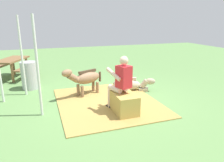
% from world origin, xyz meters
% --- Properties ---
extents(ground_plane, '(24.00, 24.00, 0.00)m').
position_xyz_m(ground_plane, '(0.00, 0.00, 0.00)').
color(ground_plane, '#608C4C').
extents(hay_patch, '(3.00, 2.61, 0.02)m').
position_xyz_m(hay_patch, '(-0.10, 0.21, 0.01)').
color(hay_patch, '#AD8C47').
rests_on(hay_patch, ground).
extents(hay_bale, '(0.77, 0.49, 0.49)m').
position_xyz_m(hay_bale, '(-0.88, 0.05, 0.24)').
color(hay_bale, tan).
rests_on(hay_bale, ground).
extents(person_seated, '(0.72, 0.55, 1.37)m').
position_xyz_m(person_seated, '(-0.72, 0.08, 0.76)').
color(person_seated, beige).
rests_on(person_seated, ground).
extents(pony_standing, '(0.73, 1.26, 0.88)m').
position_xyz_m(pony_standing, '(0.62, 0.65, 0.53)').
color(pony_standing, '#8C6B4C').
rests_on(pony_standing, ground).
extents(pony_lying, '(0.90, 1.30, 0.42)m').
position_xyz_m(pony_lying, '(0.65, -0.78, 0.19)').
color(pony_lying, tan).
rests_on(pony_lying, ground).
extents(water_barrel, '(0.52, 0.52, 0.88)m').
position_xyz_m(water_barrel, '(1.85, 2.20, 0.44)').
color(water_barrel, '#B2B2B7').
rests_on(water_barrel, ground).
extents(tent_pole_left, '(0.06, 0.06, 2.29)m').
position_xyz_m(tent_pole_left, '(-0.35, 1.91, 1.14)').
color(tent_pole_left, silver).
rests_on(tent_pole_left, ground).
extents(tent_pole_right, '(0.06, 0.06, 2.29)m').
position_xyz_m(tent_pole_right, '(1.28, 2.32, 1.14)').
color(tent_pole_right, silver).
rests_on(tent_pole_right, ground).
extents(picnic_bench, '(1.90, 1.79, 0.75)m').
position_xyz_m(picnic_bench, '(3.41, 2.84, 0.58)').
color(picnic_bench, brown).
rests_on(picnic_bench, ground).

